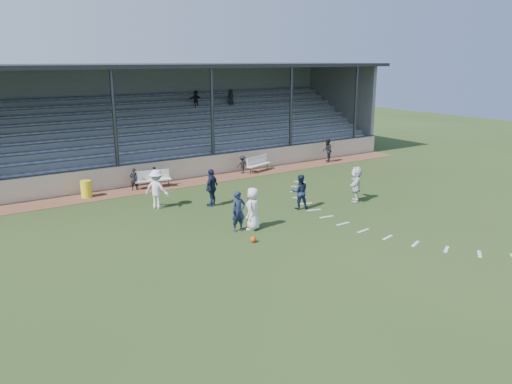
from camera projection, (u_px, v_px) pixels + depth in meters
ground at (291, 237)px, 20.02m from camera, size 90.00×90.00×0.00m
cinder_track at (178, 184)px, 28.42m from camera, size 34.00×2.00×0.02m
retaining_wall at (169, 170)px, 29.11m from camera, size 34.00×0.18×1.20m
bench_left at (152, 178)px, 27.44m from camera, size 2.04×0.75×0.95m
bench_right at (258, 162)px, 31.46m from camera, size 2.03×1.05×0.95m
trash_bin at (86, 189)px, 25.56m from camera, size 0.54×0.54×0.87m
football at (253, 239)px, 19.36m from camera, size 0.24×0.24×0.24m
player_white_lead at (253, 209)px, 20.66m from camera, size 1.04×0.97×1.79m
player_navy_lead at (239, 211)px, 20.45m from camera, size 0.64×0.44×1.70m
player_navy_mid at (300, 192)px, 23.53m from camera, size 1.01×0.93×1.66m
player_white_wing at (157, 189)px, 23.61m from camera, size 1.29×1.38×1.87m
player_navy_wing at (212, 187)px, 24.01m from camera, size 1.14×0.97×1.83m
player_white_back at (356, 184)px, 24.82m from camera, size 1.56×1.49×1.77m
official at (327, 150)px, 34.24m from camera, size 0.98×0.99×1.61m
sub_left_near at (134, 179)px, 26.91m from camera, size 0.48×0.36×1.22m
sub_left_far at (155, 176)px, 27.74m from camera, size 0.69×0.38×1.12m
sub_right at (242, 164)px, 30.92m from camera, size 0.73×0.42×1.12m
grandstand at (138, 134)px, 32.47m from camera, size 34.60×9.00×6.61m
penalty_arc at (364, 219)px, 22.24m from camera, size 3.89×14.63×0.01m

